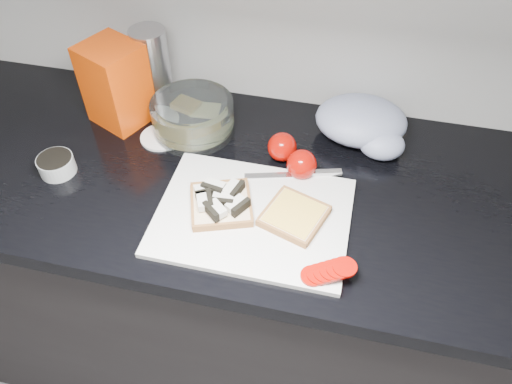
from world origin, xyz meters
The scene contains 14 objects.
base_cabinet centered at (0.00, 1.20, 0.43)m, with size 3.50×0.60×0.86m, color black.
countertop centered at (0.00, 1.20, 0.88)m, with size 3.50×0.64×0.04m, color black.
cutting_board centered at (0.13, 1.08, 0.91)m, with size 0.40×0.30×0.01m, color silver.
bread_left centered at (0.06, 1.09, 0.93)m, with size 0.17×0.17×0.04m.
bread_right centered at (0.21, 1.09, 0.92)m, with size 0.15×0.15×0.02m.
tomato_slices centered at (0.30, 0.97, 0.92)m, with size 0.11×0.08×0.02m.
knife centered at (0.22, 1.22, 0.92)m, with size 0.21×0.07×0.01m.
seed_tub centered at (-0.34, 1.12, 0.92)m, with size 0.08×0.08×0.04m.
tub_lid centered at (-0.15, 1.28, 0.90)m, with size 0.10×0.10×0.01m, color white.
glass_bowl centered at (-0.08, 1.33, 0.94)m, with size 0.20×0.20×0.08m.
bread_bag centered at (-0.27, 1.33, 1.00)m, with size 0.13×0.12×0.20m, color #F44C04.
steel_canister centered at (-0.21, 1.41, 1.00)m, with size 0.09×0.09×0.21m, color #A5A5AA.
grocery_bag centered at (0.33, 1.39, 0.95)m, with size 0.23×0.20×0.10m.
whole_tomatoes centered at (0.18, 1.25, 0.93)m, with size 0.12×0.12×0.07m.
Camera 1 is at (0.29, 0.43, 1.70)m, focal length 35.00 mm.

